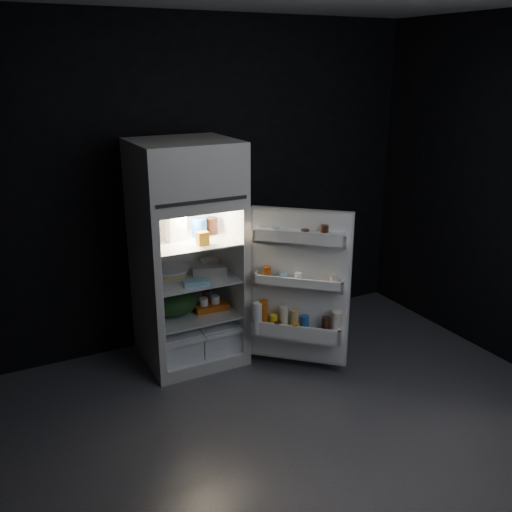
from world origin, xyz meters
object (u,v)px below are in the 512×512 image
refrigerator (186,246)px  milk_jug (174,224)px  yogurt_tray (211,307)px  egg_carton (210,270)px  fridge_door (298,291)px

refrigerator → milk_jug: bearing=-174.3°
refrigerator → milk_jug: 0.21m
yogurt_tray → refrigerator: bearing=147.3°
milk_jug → refrigerator: bearing=-2.5°
refrigerator → egg_carton: 0.27m
fridge_door → egg_carton: bearing=133.7°
milk_jug → egg_carton: size_ratio=0.89×
fridge_door → milk_jug: 1.07m
egg_carton → yogurt_tray: bearing=-74.7°
egg_carton → yogurt_tray: size_ratio=0.99×
fridge_door → yogurt_tray: 0.76m
milk_jug → yogurt_tray: bearing=-30.4°
fridge_door → egg_carton: (-0.50, 0.53, 0.08)m
milk_jug → yogurt_tray: (0.24, -0.10, -0.69)m
egg_carton → refrigerator: bearing=163.7°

